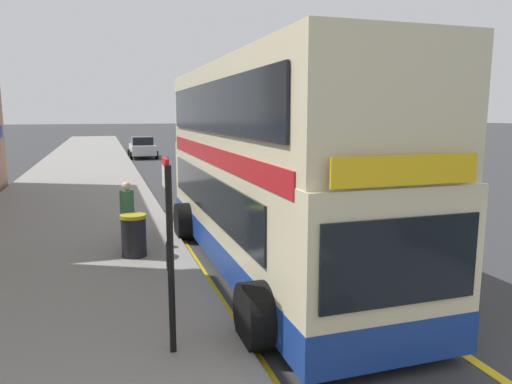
% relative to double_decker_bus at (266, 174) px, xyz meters
% --- Properties ---
extents(ground_plane, '(260.00, 260.00, 0.00)m').
position_rel_double_decker_bus_xyz_m(ground_plane, '(2.46, 24.94, -2.06)').
color(ground_plane, '#333335').
extents(pavement_near, '(6.00, 76.00, 0.14)m').
position_rel_double_decker_bus_xyz_m(pavement_near, '(-4.54, 24.94, -1.99)').
color(pavement_near, gray).
rests_on(pavement_near, ground).
extents(double_decker_bus, '(3.22, 10.05, 4.40)m').
position_rel_double_decker_bus_xyz_m(double_decker_bus, '(0.00, 0.00, 0.00)').
color(double_decker_bus, beige).
rests_on(double_decker_bus, ground).
extents(bus_bay_markings, '(2.98, 13.11, 0.01)m').
position_rel_double_decker_bus_xyz_m(bus_bay_markings, '(-0.06, 0.10, -2.06)').
color(bus_bay_markings, gold).
rests_on(bus_bay_markings, ground).
extents(bus_stop_sign, '(0.09, 0.51, 2.65)m').
position_rel_double_decker_bus_xyz_m(bus_stop_sign, '(-2.58, -3.49, -0.36)').
color(bus_stop_sign, black).
rests_on(bus_stop_sign, pavement_near).
extents(parked_car_silver_kerbside, '(2.09, 4.20, 1.62)m').
position_rel_double_decker_bus_xyz_m(parked_car_silver_kerbside, '(-0.50, 27.73, -1.26)').
color(parked_car_silver_kerbside, '#B2B5BA').
rests_on(parked_car_silver_kerbside, ground).
extents(pedestrian_waiting_near_sign, '(0.34, 0.34, 1.59)m').
position_rel_double_decker_bus_xyz_m(pedestrian_waiting_near_sign, '(-2.88, 2.11, -1.06)').
color(pedestrian_waiting_near_sign, '#33478C').
rests_on(pedestrian_waiting_near_sign, pavement_near).
extents(litter_bin, '(0.59, 0.59, 0.97)m').
position_rel_double_decker_bus_xyz_m(litter_bin, '(-2.80, 1.15, -1.43)').
color(litter_bin, black).
rests_on(litter_bin, pavement_near).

